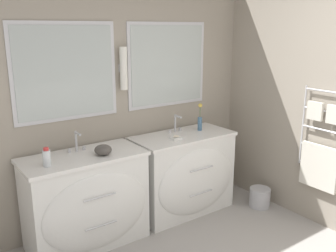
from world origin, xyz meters
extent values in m
cube|color=#9E9384|center=(0.00, 2.25, 1.30)|extent=(4.87, 0.06, 2.60)
cube|color=silver|center=(-0.46, 2.21, 1.59)|extent=(0.98, 0.01, 0.89)
cube|color=#B2BCBA|center=(-0.46, 2.20, 1.59)|extent=(0.91, 0.01, 0.82)
cube|color=silver|center=(0.67, 2.21, 1.59)|extent=(0.98, 0.01, 0.89)
cube|color=#B2BCBA|center=(0.67, 2.20, 1.59)|extent=(0.91, 0.01, 0.82)
cylinder|color=white|center=(0.10, 2.16, 1.59)|extent=(0.07, 0.07, 0.42)
cube|color=silver|center=(0.10, 2.21, 1.59)|extent=(0.05, 0.02, 0.08)
cube|color=#9E9384|center=(1.67, 1.00, 1.30)|extent=(0.06, 4.33, 2.60)
cylinder|color=silver|center=(1.60, 1.13, 1.01)|extent=(0.02, 0.02, 0.82)
cylinder|color=silver|center=(1.60, 0.89, 1.39)|extent=(0.02, 0.48, 0.02)
cylinder|color=silver|center=(1.60, 0.89, 1.20)|extent=(0.02, 0.48, 0.02)
cylinder|color=silver|center=(1.60, 0.89, 1.01)|extent=(0.02, 0.48, 0.02)
cylinder|color=silver|center=(1.60, 0.89, 0.82)|extent=(0.02, 0.48, 0.02)
cylinder|color=silver|center=(1.60, 0.89, 0.63)|extent=(0.02, 0.48, 0.02)
cube|color=silver|center=(1.58, 0.89, 0.63)|extent=(0.04, 0.40, 0.45)
cube|color=silver|center=(1.58, 0.79, 1.18)|extent=(0.04, 0.16, 0.18)
cube|color=silver|center=(1.58, 1.00, 1.18)|extent=(0.04, 0.16, 0.18)
cube|color=white|center=(-0.46, 1.93, 0.42)|extent=(1.07, 0.51, 0.84)
ellipsoid|color=white|center=(-0.46, 1.68, 0.42)|extent=(0.98, 0.11, 0.70)
cube|color=white|center=(-0.46, 1.93, 0.86)|extent=(1.10, 0.53, 0.03)
ellipsoid|color=white|center=(-0.46, 1.91, 0.84)|extent=(0.45, 0.40, 0.07)
cylinder|color=silver|center=(-0.46, 1.61, 0.59)|extent=(0.29, 0.01, 0.01)
cylinder|color=silver|center=(-0.46, 1.61, 0.32)|extent=(0.29, 0.01, 0.01)
cube|color=white|center=(0.67, 1.93, 0.42)|extent=(1.07, 0.51, 0.84)
ellipsoid|color=white|center=(0.67, 1.68, 0.42)|extent=(0.98, 0.11, 0.70)
cube|color=white|center=(0.67, 1.93, 0.86)|extent=(1.10, 0.53, 0.03)
ellipsoid|color=white|center=(0.67, 1.91, 0.84)|extent=(0.45, 0.40, 0.07)
cylinder|color=silver|center=(0.67, 1.61, 0.59)|extent=(0.29, 0.01, 0.01)
cylinder|color=silver|center=(0.67, 1.61, 0.32)|extent=(0.29, 0.01, 0.01)
cylinder|color=silver|center=(-0.46, 2.07, 0.97)|extent=(0.02, 0.02, 0.19)
cylinder|color=silver|center=(-0.46, 2.02, 1.05)|extent=(0.02, 0.11, 0.02)
cylinder|color=silver|center=(-0.53, 2.07, 0.89)|extent=(0.03, 0.03, 0.04)
cylinder|color=silver|center=(-0.39, 2.07, 0.89)|extent=(0.03, 0.03, 0.04)
cylinder|color=silver|center=(0.67, 2.07, 0.97)|extent=(0.02, 0.02, 0.19)
cylinder|color=silver|center=(0.67, 2.02, 1.05)|extent=(0.02, 0.11, 0.02)
cylinder|color=silver|center=(0.60, 2.07, 0.89)|extent=(0.03, 0.03, 0.04)
cylinder|color=silver|center=(0.74, 2.07, 0.89)|extent=(0.03, 0.03, 0.04)
cylinder|color=silver|center=(-0.81, 1.84, 0.94)|extent=(0.07, 0.07, 0.14)
cylinder|color=red|center=(-0.81, 1.84, 1.02)|extent=(0.04, 0.04, 0.02)
ellipsoid|color=#4C4742|center=(-0.31, 1.84, 0.92)|extent=(0.16, 0.16, 0.09)
cylinder|color=teal|center=(0.93, 1.97, 0.95)|extent=(0.05, 0.05, 0.15)
cylinder|color=#477238|center=(0.93, 1.97, 1.09)|extent=(0.01, 0.01, 0.13)
sphere|color=#E5BF47|center=(0.93, 1.97, 1.15)|extent=(0.04, 0.04, 0.04)
cube|color=white|center=(0.51, 1.83, 0.88)|extent=(0.11, 0.08, 0.02)
ellipsoid|color=#F2E5CC|center=(0.51, 1.83, 0.91)|extent=(0.07, 0.05, 0.02)
cylinder|color=#B7B7BC|center=(1.43, 1.48, 0.11)|extent=(0.23, 0.23, 0.22)
torus|color=#B7B7BC|center=(1.43, 1.48, 0.21)|extent=(0.24, 0.24, 0.01)
camera|label=1|loc=(-1.68, -1.08, 1.98)|focal=40.00mm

